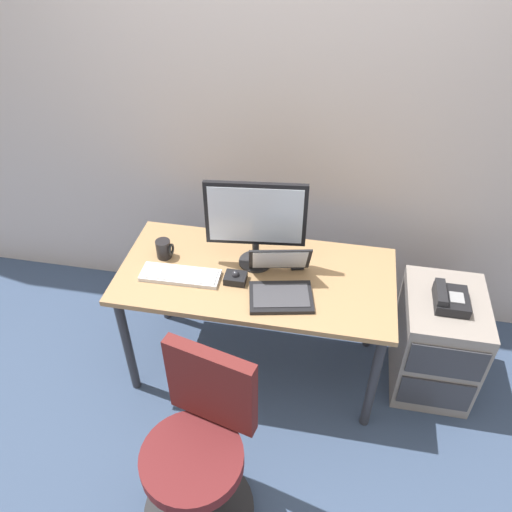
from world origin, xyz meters
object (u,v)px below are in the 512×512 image
office_chair (200,453)px  keyboard (180,275)px  file_cabinet (436,342)px  desk_phone (450,299)px  laptop (280,283)px  coffee_mug (164,249)px  trackball_mouse (235,278)px  cell_phone (296,261)px  monitor_main (256,219)px

office_chair → keyboard: size_ratio=2.26×
file_cabinet → office_chair: bearing=-139.0°
file_cabinet → desk_phone: desk_phone is taller
desk_phone → office_chair: 1.45m
laptop → coffee_mug: 0.67m
trackball_mouse → cell_phone: 0.35m
file_cabinet → laptop: laptop is taller
coffee_mug → desk_phone: bearing=1.0°
office_chair → keyboard: (-0.29, 0.76, 0.32)m
office_chair → cell_phone: (0.28, 1.00, 0.31)m
monitor_main → trackball_mouse: size_ratio=4.63×
desk_phone → office_chair: office_chair is taller
file_cabinet → coffee_mug: coffee_mug is taller
laptop → coffee_mug: size_ratio=3.69×
laptop → coffee_mug: (-0.65, 0.15, 0.00)m
desk_phone → trackball_mouse: size_ratio=1.82×
office_chair → trackball_mouse: size_ratio=8.50×
file_cabinet → keyboard: size_ratio=1.50×
monitor_main → coffee_mug: monitor_main is taller
keyboard → coffee_mug: 0.20m
keyboard → file_cabinet: bearing=7.7°
desk_phone → keyboard: keyboard is taller
office_chair → monitor_main: monitor_main is taller
keyboard → trackball_mouse: 0.29m
desk_phone → keyboard: size_ratio=0.48×
trackball_mouse → coffee_mug: 0.44m
desk_phone → coffee_mug: size_ratio=1.92×
monitor_main → cell_phone: 0.35m
office_chair → file_cabinet: bearing=41.0°
office_chair → cell_phone: size_ratio=6.59×
coffee_mug → monitor_main: bearing=4.8°
monitor_main → keyboard: size_ratio=1.23×
monitor_main → coffee_mug: (-0.49, -0.04, -0.23)m
file_cabinet → monitor_main: (-1.03, -0.00, 0.70)m
coffee_mug → office_chair: bearing=-65.0°
file_cabinet → trackball_mouse: size_ratio=5.63×
laptop → file_cabinet: bearing=12.6°
office_chair → laptop: (0.23, 0.76, 0.36)m
laptop → desk_phone: bearing=11.7°
office_chair → keyboard: 0.88m
monitor_main → office_chair: bearing=-94.1°
laptop → monitor_main: bearing=130.1°
laptop → office_chair: bearing=-106.8°
laptop → trackball_mouse: size_ratio=3.49×
file_cabinet → office_chair: 1.45m
desk_phone → laptop: (-0.86, -0.18, 0.12)m
cell_phone → laptop: bearing=-118.1°
desk_phone → monitor_main: 1.08m
keyboard → monitor_main: bearing=27.3°
file_cabinet → keyboard: bearing=-172.3°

